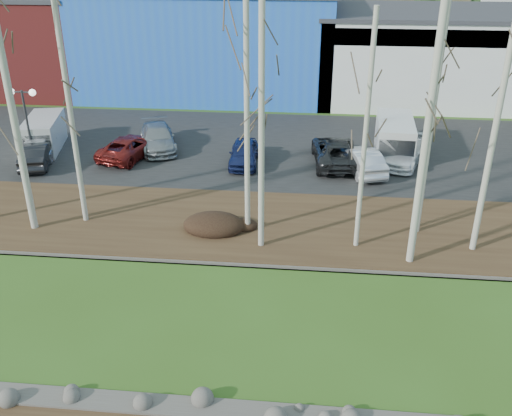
# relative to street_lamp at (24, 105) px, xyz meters

# --- Properties ---
(near_bank_rocks) EXTENTS (80.00, 0.80, 0.50)m
(near_bank_rocks) POSITION_rel_street_lamp_xyz_m (13.51, -17.88, -3.55)
(near_bank_rocks) COLOR #47423D
(near_bank_rocks) RESTS_ON ground
(river) EXTENTS (80.00, 8.00, 0.90)m
(river) POSITION_rel_street_lamp_xyz_m (13.51, -13.78, -3.55)
(river) COLOR #14222F
(river) RESTS_ON ground
(far_bank_rocks) EXTENTS (80.00, 0.80, 0.46)m
(far_bank_rocks) POSITION_rel_street_lamp_xyz_m (13.51, -9.68, -3.55)
(far_bank_rocks) COLOR #47423D
(far_bank_rocks) RESTS_ON ground
(far_bank) EXTENTS (80.00, 7.00, 0.15)m
(far_bank) POSITION_rel_street_lamp_xyz_m (13.51, -6.48, -3.47)
(far_bank) COLOR #382616
(far_bank) RESTS_ON ground
(parking_lot) EXTENTS (80.00, 14.00, 0.14)m
(parking_lot) POSITION_rel_street_lamp_xyz_m (13.51, 4.02, -3.48)
(parking_lot) COLOR black
(parking_lot) RESTS_ON ground
(building_brick) EXTENTS (16.32, 12.24, 7.80)m
(building_brick) POSITION_rel_street_lamp_xyz_m (-10.49, 18.02, 0.36)
(building_brick) COLOR maroon
(building_brick) RESTS_ON ground
(building_blue) EXTENTS (20.40, 12.24, 8.30)m
(building_blue) POSITION_rel_street_lamp_xyz_m (7.51, 18.02, 0.61)
(building_blue) COLOR blue
(building_blue) RESTS_ON ground
(building_white) EXTENTS (18.36, 12.24, 6.80)m
(building_white) POSITION_rel_street_lamp_xyz_m (25.51, 18.01, -0.13)
(building_white) COLOR silver
(building_white) RESTS_ON ground
(dirt_mound) EXTENTS (2.80, 1.98, 0.55)m
(dirt_mound) POSITION_rel_street_lamp_xyz_m (11.91, -7.28, -3.12)
(dirt_mound) COLOR black
(dirt_mound) RESTS_ON far_bank
(birch_1) EXTENTS (0.31, 0.31, 10.42)m
(birch_1) POSITION_rel_street_lamp_xyz_m (3.70, -7.89, 1.81)
(birch_1) COLOR beige
(birch_1) RESTS_ON far_bank
(birch_2) EXTENTS (0.24, 0.24, 10.64)m
(birch_2) POSITION_rel_street_lamp_xyz_m (5.76, -6.92, 1.92)
(birch_2) COLOR beige
(birch_2) RESTS_ON far_bank
(birch_3) EXTENTS (0.25, 0.25, 10.18)m
(birch_3) POSITION_rel_street_lamp_xyz_m (14.16, -8.47, 1.69)
(birch_3) COLOR beige
(birch_3) RESTS_ON far_bank
(birch_4) EXTENTS (0.24, 0.24, 10.02)m
(birch_4) POSITION_rel_street_lamp_xyz_m (13.44, -7.18, 1.61)
(birch_4) COLOR beige
(birch_4) RESTS_ON far_bank
(birch_5) EXTENTS (0.20, 0.20, 9.83)m
(birch_5) POSITION_rel_street_lamp_xyz_m (18.24, -8.08, 1.52)
(birch_5) COLOR beige
(birch_5) RESTS_ON far_bank
(birch_6) EXTENTS (0.29, 0.29, 11.16)m
(birch_6) POSITION_rel_street_lamp_xyz_m (20.37, -9.15, 2.18)
(birch_6) COLOR beige
(birch_6) RESTS_ON far_bank
(birch_7) EXTENTS (0.25, 0.25, 10.05)m
(birch_7) POSITION_rel_street_lamp_xyz_m (23.18, -7.89, 1.63)
(birch_7) COLOR beige
(birch_7) RESTS_ON far_bank
(birch_8) EXTENTS (0.23, 0.23, 11.09)m
(birch_8) POSITION_rel_street_lamp_xyz_m (21.04, -6.50, 2.15)
(birch_8) COLOR beige
(birch_8) RESTS_ON far_bank
(street_lamp) EXTENTS (1.65, 0.45, 4.33)m
(street_lamp) POSITION_rel_street_lamp_xyz_m (0.00, 0.00, 0.00)
(street_lamp) COLOR #262628
(street_lamp) RESTS_ON parking_lot
(car_0) EXTENTS (2.63, 4.64, 1.49)m
(car_0) POSITION_rel_street_lamp_xyz_m (0.11, 0.82, -2.66)
(car_0) COLOR silver
(car_0) RESTS_ON parking_lot
(car_1) EXTENTS (2.46, 4.35, 1.36)m
(car_1) POSITION_rel_street_lamp_xyz_m (0.49, -0.48, -2.73)
(car_1) COLOR black
(car_1) RESTS_ON parking_lot
(car_2) EXTENTS (3.28, 5.10, 1.31)m
(car_2) POSITION_rel_street_lamp_xyz_m (5.42, 1.25, -2.75)
(car_2) COLOR maroon
(car_2) RESTS_ON parking_lot
(car_3) EXTENTS (3.49, 5.28, 1.42)m
(car_3) POSITION_rel_street_lamp_xyz_m (6.70, 2.92, -2.69)
(car_3) COLOR gray
(car_3) RESTS_ON parking_lot
(car_4) EXTENTS (1.76, 4.01, 1.34)m
(car_4) POSITION_rel_street_lamp_xyz_m (12.31, 0.86, -2.73)
(car_4) COLOR navy
(car_4) RESTS_ON parking_lot
(car_5) EXTENTS (2.68, 4.52, 1.41)m
(car_5) POSITION_rel_street_lamp_xyz_m (18.99, 0.30, -2.70)
(car_5) COLOR silver
(car_5) RESTS_ON parking_lot
(car_6) EXTENTS (2.89, 5.50, 1.48)m
(car_6) POSITION_rel_street_lamp_xyz_m (17.56, 1.46, -2.67)
(car_6) COLOR #232426
(car_6) RESTS_ON parking_lot
(car_7) EXTENTS (3.37, 4.93, 1.33)m
(car_7) POSITION_rel_street_lamp_xyz_m (21.57, 1.93, -2.74)
(car_7) COLOR white
(car_7) RESTS_ON parking_lot
(van_white) EXTENTS (2.40, 5.10, 2.18)m
(van_white) POSITION_rel_street_lamp_xyz_m (21.07, 3.09, -2.32)
(van_white) COLOR white
(van_white) RESTS_ON parking_lot
(van_grey) EXTENTS (2.78, 4.75, 1.95)m
(van_grey) POSITION_rel_street_lamp_xyz_m (-0.22, 2.05, -2.43)
(van_grey) COLOR silver
(van_grey) RESTS_ON parking_lot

